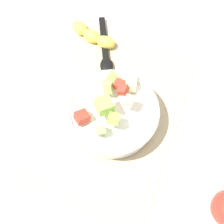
# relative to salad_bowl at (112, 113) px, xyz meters

# --- Properties ---
(ground_plane) EXTENTS (2.40, 2.40, 0.00)m
(ground_plane) POSITION_rel_salad_bowl_xyz_m (-0.01, -0.01, -0.04)
(ground_plane) COLOR silver
(placemat) EXTENTS (0.52, 0.36, 0.01)m
(placemat) POSITION_rel_salad_bowl_xyz_m (-0.01, -0.01, -0.04)
(placemat) COLOR tan
(placemat) RESTS_ON ground_plane
(salad_bowl) EXTENTS (0.23, 0.23, 0.10)m
(salad_bowl) POSITION_rel_salad_bowl_xyz_m (0.00, 0.00, 0.00)
(salad_bowl) COLOR white
(salad_bowl) RESTS_ON placemat
(serving_spoon) EXTENTS (0.19, 0.12, 0.01)m
(serving_spoon) POSITION_rel_salad_bowl_xyz_m (-0.18, -0.09, -0.03)
(serving_spoon) COLOR black
(serving_spoon) RESTS_ON placemat
(banana_whole) EXTENTS (0.07, 0.15, 0.04)m
(banana_whole) POSITION_rel_salad_bowl_xyz_m (-0.22, -0.15, -0.02)
(banana_whole) COLOR yellow
(banana_whole) RESTS_ON ground_plane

